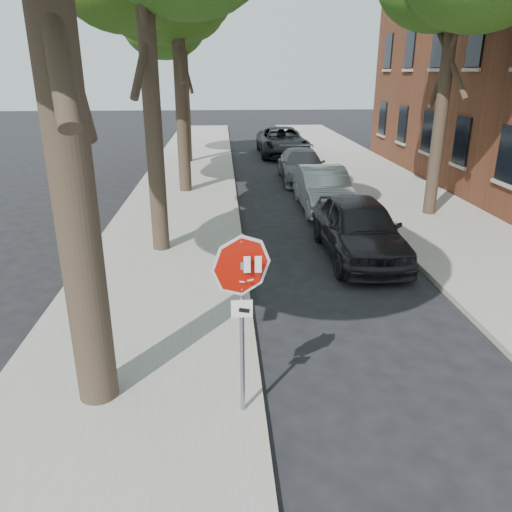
{
  "coord_description": "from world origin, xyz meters",
  "views": [
    {
      "loc": [
        -0.91,
        -5.84,
        4.6
      ],
      "look_at": [
        -0.45,
        1.02,
        2.05
      ],
      "focal_mm": 35.0,
      "sensor_mm": 36.0,
      "label": 1
    }
  ],
  "objects_px": {
    "stop_sign": "(242,292)",
    "tree_far": "(182,14)",
    "car_b": "(323,189)",
    "car_c": "(302,166)",
    "car_d": "(282,142)",
    "car_a": "(359,228)"
  },
  "relations": [
    {
      "from": "tree_far",
      "to": "car_d",
      "type": "xyz_separation_m",
      "value": [
        5.29,
        2.15,
        -6.42
      ]
    },
    {
      "from": "tree_far",
      "to": "car_b",
      "type": "relative_size",
      "value": 2.09
    },
    {
      "from": "car_b",
      "to": "car_c",
      "type": "bearing_deg",
      "value": 90.34
    },
    {
      "from": "car_b",
      "to": "car_d",
      "type": "distance_m",
      "value": 12.11
    },
    {
      "from": "car_c",
      "to": "car_a",
      "type": "bearing_deg",
      "value": -88.61
    },
    {
      "from": "stop_sign",
      "to": "car_d",
      "type": "relative_size",
      "value": 0.46
    },
    {
      "from": "car_c",
      "to": "tree_far",
      "type": "bearing_deg",
      "value": 137.76
    },
    {
      "from": "car_a",
      "to": "car_c",
      "type": "height_order",
      "value": "car_a"
    },
    {
      "from": "car_c",
      "to": "car_b",
      "type": "bearing_deg",
      "value": -88.61
    },
    {
      "from": "tree_far",
      "to": "car_d",
      "type": "bearing_deg",
      "value": 22.13
    },
    {
      "from": "stop_sign",
      "to": "tree_far",
      "type": "relative_size",
      "value": 0.28
    },
    {
      "from": "stop_sign",
      "to": "car_a",
      "type": "height_order",
      "value": "stop_sign"
    },
    {
      "from": "stop_sign",
      "to": "car_b",
      "type": "bearing_deg",
      "value": 73.55
    },
    {
      "from": "tree_far",
      "to": "car_b",
      "type": "xyz_separation_m",
      "value": [
        5.32,
        -9.96,
        -6.48
      ]
    },
    {
      "from": "car_a",
      "to": "car_c",
      "type": "bearing_deg",
      "value": 89.87
    },
    {
      "from": "tree_far",
      "to": "car_b",
      "type": "distance_m",
      "value": 13.02
    },
    {
      "from": "stop_sign",
      "to": "car_b",
      "type": "distance_m",
      "value": 11.72
    },
    {
      "from": "car_b",
      "to": "car_c",
      "type": "height_order",
      "value": "car_b"
    },
    {
      "from": "stop_sign",
      "to": "car_b",
      "type": "xyz_separation_m",
      "value": [
        3.3,
        11.18,
        -1.21
      ]
    },
    {
      "from": "car_d",
      "to": "car_c",
      "type": "bearing_deg",
      "value": -90.01
    },
    {
      "from": "stop_sign",
      "to": "car_c",
      "type": "bearing_deg",
      "value": 78.39
    },
    {
      "from": "stop_sign",
      "to": "car_c",
      "type": "xyz_separation_m",
      "value": [
        3.3,
        16.06,
        -1.26
      ]
    }
  ]
}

